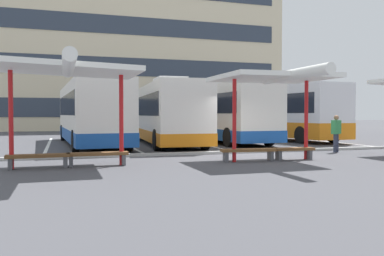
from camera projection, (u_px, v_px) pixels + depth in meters
The scene contains 19 objects.
ground_plane at pixel (251, 155), 16.80m from camera, with size 160.00×160.00×0.00m, color #47474C.
terminal_building at pixel (127, 38), 48.21m from camera, with size 34.47×11.98×24.13m.
coach_bus_0 at pixel (90, 114), 22.40m from camera, with size 3.25×12.20×3.62m.
coach_bus_1 at pixel (165, 114), 23.06m from camera, with size 3.26×11.73×3.61m.
coach_bus_2 at pixel (218, 113), 25.27m from camera, with size 2.79×11.77×3.71m.
coach_bus_3 at pixel (278, 113), 27.30m from camera, with size 3.70×11.34×3.81m.
lane_stripe_0 at pixel (48, 146), 21.75m from camera, with size 0.16×14.00×0.01m, color white.
lane_stripe_1 at pixel (125, 144), 22.98m from camera, with size 0.16×14.00×0.01m, color white.
lane_stripe_2 at pixel (193, 143), 24.22m from camera, with size 0.16×14.00×0.01m, color white.
lane_stripe_3 at pixel (255, 141), 25.46m from camera, with size 0.16×14.00×0.01m, color white.
lane_stripe_4 at pixel (312, 140), 26.69m from camera, with size 0.16×14.00×0.01m, color white.
waiting_shelter_0 at pixel (68, 70), 12.63m from camera, with size 4.35×5.32×3.26m.
bench_0 at pixel (38, 158), 12.61m from camera, with size 1.91×0.50×0.45m.
bench_1 at pixel (98, 156), 13.25m from camera, with size 1.96×0.43×0.45m.
waiting_shelter_1 at pixel (275, 79), 14.50m from camera, with size 3.92×5.04×3.16m.
bench_2 at pixel (248, 152), 14.60m from camera, with size 2.02×0.60×0.45m.
bench_3 at pixel (294, 151), 15.06m from camera, with size 1.55×0.53×0.45m.
platform_kerb at pixel (242, 152), 17.63m from camera, with size 44.00×0.24×0.12m, color #ADADA8.
waiting_passenger_1 at pixel (336, 131), 18.00m from camera, with size 0.52×0.38×1.64m.
Camera 1 is at (-7.41, -15.22, 1.69)m, focal length 38.23 mm.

